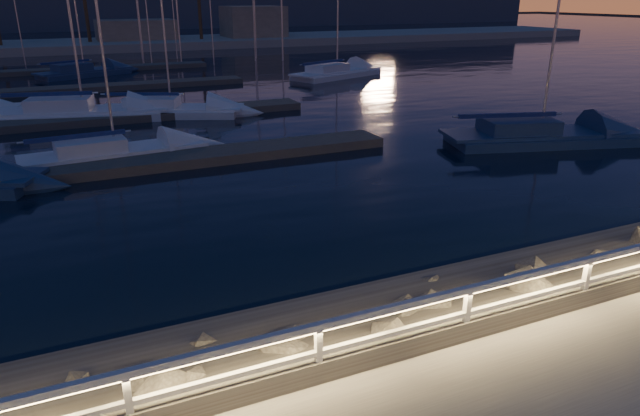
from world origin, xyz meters
The scene contains 12 objects.
ground centered at (0.00, 0.00, 0.00)m, with size 400.00×400.00×0.00m, color #9D998D.
harbor_water centered at (0.00, 31.22, -0.97)m, with size 400.00×440.00×0.60m.
guard_rail centered at (-0.07, 0.00, 0.77)m, with size 44.11×0.12×1.06m.
riprap centered at (5.03, 1.77, -0.27)m, with size 36.37×2.45×1.35m.
floating_docks centered at (0.00, 32.50, -0.40)m, with size 22.00×36.00×0.40m.
far_shore centered at (-0.12, 74.05, 0.29)m, with size 160.00×14.00×5.20m.
sailboat_c centered at (-0.73, 17.52, -0.19)m, with size 7.65×2.95×12.67m.
sailboat_d centered at (17.87, 12.59, -0.16)m, with size 9.54×5.07×15.54m.
sailboat_g centered at (-1.49, 27.30, -0.13)m, with size 9.52×4.71×15.58m.
sailboat_h centered at (3.22, 26.45, -0.19)m, with size 8.41×5.34×13.87m.
sailboat_k centered at (-0.37, 46.61, -0.17)m, with size 8.28×5.40×13.75m.
sailboat_l centered at (19.18, 37.14, -0.16)m, with size 9.44×5.84×15.51m.
Camera 1 is at (-2.24, -7.24, 6.02)m, focal length 32.00 mm.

